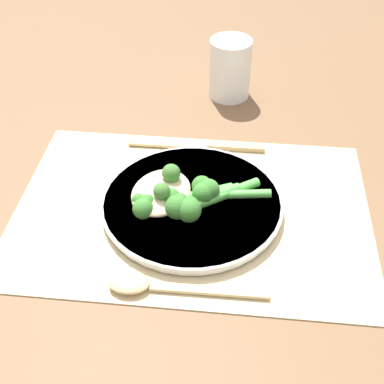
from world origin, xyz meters
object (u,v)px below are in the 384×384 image
(chicken_fillet, at_px, (161,191))
(knife, at_px, (198,145))
(spoon, at_px, (149,284))
(plate, at_px, (192,204))
(broccoli_stalk_right, at_px, (195,204))
(water_glass, at_px, (230,69))
(broccoli_stalk_front, at_px, (183,202))
(broccoli_stalk_left, at_px, (160,202))
(broccoli_stalk_rear, at_px, (209,191))

(chicken_fillet, xyz_separation_m, knife, (0.03, 0.14, -0.02))
(knife, height_order, spoon, spoon)
(plate, distance_m, broccoli_stalk_right, 0.03)
(chicken_fillet, bearing_deg, broccoli_stalk_right, -25.50)
(chicken_fillet, distance_m, water_glass, 0.31)
(plate, xyz_separation_m, broccoli_stalk_front, (-0.01, -0.02, 0.02))
(broccoli_stalk_left, relative_size, broccoli_stalk_right, 1.12)
(knife, bearing_deg, broccoli_stalk_front, 178.02)
(chicken_fillet, xyz_separation_m, broccoli_stalk_left, (0.00, -0.02, -0.00))
(broccoli_stalk_right, bearing_deg, plate, -17.10)
(broccoli_stalk_left, height_order, broccoli_stalk_front, broccoli_stalk_front)
(chicken_fillet, relative_size, water_glass, 1.06)
(broccoli_stalk_right, bearing_deg, knife, -30.96)
(broccoli_stalk_front, height_order, spoon, broccoli_stalk_front)
(broccoli_stalk_rear, bearing_deg, plate, 97.68)
(broccoli_stalk_rear, bearing_deg, broccoli_stalk_front, 118.45)
(broccoli_stalk_front, bearing_deg, plate, -61.54)
(broccoli_stalk_right, height_order, spoon, broccoli_stalk_right)
(chicken_fillet, bearing_deg, broccoli_stalk_rear, 3.45)
(broccoli_stalk_front, bearing_deg, broccoli_stalk_left, 60.83)
(plate, height_order, water_glass, water_glass)
(chicken_fillet, height_order, broccoli_stalk_front, broccoli_stalk_front)
(plate, xyz_separation_m, knife, (-0.01, 0.14, -0.01))
(chicken_fillet, distance_m, broccoli_stalk_right, 0.05)
(broccoli_stalk_front, height_order, knife, broccoli_stalk_front)
(chicken_fillet, distance_m, broccoli_stalk_front, 0.04)
(spoon, bearing_deg, broccoli_stalk_rear, -22.36)
(broccoli_stalk_front, relative_size, water_glass, 1.02)
(plate, relative_size, broccoli_stalk_right, 2.10)
(broccoli_stalk_right, bearing_deg, broccoli_stalk_rear, -66.15)
(broccoli_stalk_left, relative_size, broccoli_stalk_rear, 1.21)
(chicken_fillet, height_order, broccoli_stalk_left, broccoli_stalk_left)
(broccoli_stalk_right, xyz_separation_m, water_glass, (0.03, 0.32, 0.02))
(chicken_fillet, height_order, water_glass, water_glass)
(chicken_fillet, relative_size, knife, 0.52)
(broccoli_stalk_rear, height_order, water_glass, water_glass)
(broccoli_stalk_rear, xyz_separation_m, water_glass, (0.01, 0.30, 0.02))
(chicken_fillet, bearing_deg, water_glass, 76.28)
(spoon, bearing_deg, knife, -6.68)
(broccoli_stalk_left, height_order, broccoli_stalk_right, broccoli_stalk_right)
(spoon, distance_m, water_glass, 0.45)
(broccoli_stalk_right, xyz_separation_m, knife, (-0.01, 0.16, -0.02))
(water_glass, bearing_deg, spoon, -98.73)
(broccoli_stalk_right, height_order, knife, broccoli_stalk_right)
(broccoli_stalk_front, relative_size, broccoli_stalk_right, 0.91)
(broccoli_stalk_front, distance_m, knife, 0.16)
(broccoli_stalk_left, bearing_deg, spoon, 157.92)
(plate, height_order, broccoli_stalk_rear, broccoli_stalk_rear)
(knife, xyz_separation_m, spoon, (-0.03, -0.28, 0.00))
(broccoli_stalk_right, height_order, broccoli_stalk_rear, broccoli_stalk_right)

